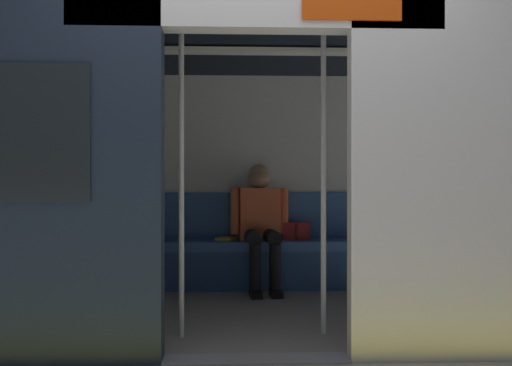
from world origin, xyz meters
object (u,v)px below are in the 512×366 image
at_px(train_car, 240,125).
at_px(grab_pole_door, 181,180).
at_px(grab_pole_far, 323,180).
at_px(bench_seat, 247,252).
at_px(handbag, 296,231).
at_px(book, 226,238).
at_px(person_seated, 260,218).

bearing_deg(train_car, grab_pole_door, 60.20).
height_order(grab_pole_door, grab_pole_far, same).
distance_m(train_car, grab_pole_far, 0.95).
bearing_deg(grab_pole_door, bench_seat, -105.83).
bearing_deg(handbag, book, 0.27).
relative_size(bench_seat, person_seated, 2.29).
bearing_deg(bench_seat, grab_pole_door, 74.17).
bearing_deg(bench_seat, train_car, 85.48).
bearing_deg(person_seated, grab_pole_door, 69.73).
bearing_deg(grab_pole_door, person_seated, -110.27).
distance_m(book, grab_pole_far, 1.88).
height_order(train_car, book, train_car).
xyz_separation_m(train_car, person_seated, (-0.20, -0.92, -0.78)).
distance_m(train_car, person_seated, 1.23).
bearing_deg(grab_pole_door, book, -99.03).
bearing_deg(grab_pole_far, bench_seat, -73.76).
xyz_separation_m(person_seated, handbag, (-0.35, -0.10, -0.13)).
xyz_separation_m(bench_seat, person_seated, (-0.12, 0.05, 0.33)).
bearing_deg(book, train_car, 116.57).
bearing_deg(grab_pole_far, book, -68.07).
relative_size(train_car, person_seated, 5.39).
height_order(train_car, person_seated, train_car).
relative_size(train_car, book, 29.09).
relative_size(handbag, book, 1.18).
bearing_deg(bench_seat, handbag, -173.87).
bearing_deg(grab_pole_far, person_seated, -77.48).
bearing_deg(book, bench_seat, -173.65).
xyz_separation_m(train_car, handbag, (-0.55, -1.02, -0.92)).
relative_size(handbag, grab_pole_door, 0.13).
distance_m(train_car, handbag, 1.48).
bearing_deg(person_seated, handbag, -163.55).
xyz_separation_m(book, grab_pole_far, (-0.67, 1.66, 0.56)).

